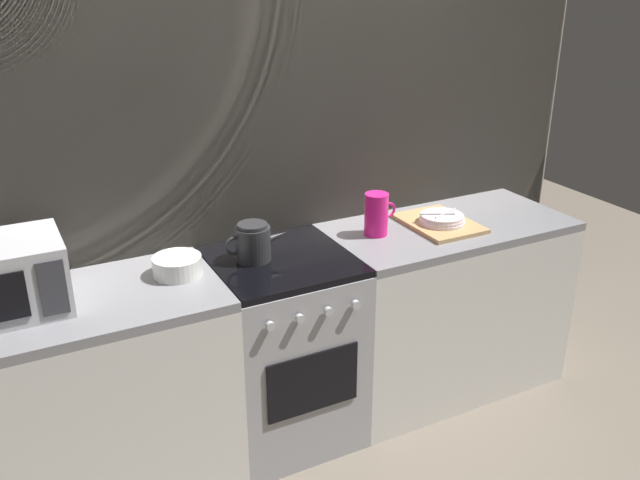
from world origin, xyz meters
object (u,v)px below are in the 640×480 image
at_px(stove_unit, 283,349).
at_px(dish_pile, 440,221).
at_px(kettle, 253,242).
at_px(mixing_bowl, 177,266).
at_px(pitcher, 377,214).

distance_m(stove_unit, dish_pile, 0.96).
xyz_separation_m(kettle, dish_pile, (0.95, -0.04, -0.06)).
relative_size(kettle, dish_pile, 0.71).
height_order(kettle, mixing_bowl, kettle).
distance_m(mixing_bowl, dish_pile, 1.28).
bearing_deg(pitcher, stove_unit, -174.40).
xyz_separation_m(stove_unit, kettle, (-0.11, 0.04, 0.53)).
xyz_separation_m(stove_unit, dish_pile, (0.84, -0.00, 0.47)).
bearing_deg(stove_unit, mixing_bowl, 173.82).
bearing_deg(kettle, pitcher, 0.72).
xyz_separation_m(mixing_bowl, dish_pile, (1.28, -0.05, -0.02)).
relative_size(kettle, pitcher, 1.42).
relative_size(mixing_bowl, dish_pile, 0.50).
height_order(stove_unit, pitcher, pitcher).
relative_size(pitcher, dish_pile, 0.50).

